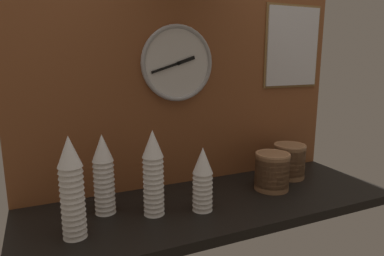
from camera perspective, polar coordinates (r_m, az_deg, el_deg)
ground_plane at (r=1.52m, az=3.53°, el=-12.56°), size 1.60×0.56×0.04m
wall_tiled_back at (r=1.63m, az=-0.62°, el=8.94°), size 1.60×0.03×1.05m
cup_stack_left at (r=1.38m, az=-14.51°, el=-7.48°), size 0.08×0.08×0.32m
cup_stack_far_left at (r=1.22m, az=-19.41°, el=-9.37°), size 0.08×0.08×0.36m
cup_stack_center_left at (r=1.33m, az=-6.47°, el=-7.46°), size 0.08×0.08×0.34m
cup_stack_center at (r=1.37m, az=1.78°, el=-8.52°), size 0.08×0.08×0.26m
bowl_stack_right at (r=1.64m, az=13.15°, el=-6.88°), size 0.16×0.16×0.17m
bowl_stack_far_right at (r=1.81m, az=15.88°, el=-5.18°), size 0.16×0.16×0.17m
wall_clock at (r=1.57m, az=-2.43°, el=10.72°), size 0.34×0.03×0.34m
menu_board at (r=1.92m, az=16.42°, el=12.86°), size 0.35×0.01×0.43m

